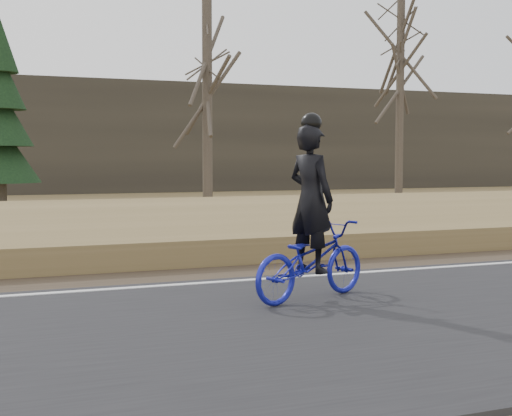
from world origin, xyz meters
name	(u,v)px	position (x,y,z in m)	size (l,w,h in m)	color
shoulder	(486,257)	(0.00, 1.20, 0.02)	(120.00, 1.60, 0.04)	#473A2B
embankment	(398,231)	(0.00, 4.20, 0.22)	(120.00, 5.00, 0.44)	olive
ballast	(322,218)	(0.00, 8.00, 0.23)	(120.00, 3.00, 0.45)	slate
railroad	(322,206)	(0.00, 8.00, 0.53)	(120.00, 2.40, 0.29)	black
treeline_backdrop	(146,138)	(0.00, 30.00, 3.00)	(120.00, 4.00, 6.00)	#383328
cyclist	(311,240)	(-4.89, -1.41, 0.82)	(2.00, 1.29, 2.36)	#171B9E
bare_tree_near_left	(207,105)	(-1.04, 15.17, 3.76)	(0.36, 0.36, 7.52)	#4F4639
bare_tree_center	(400,94)	(8.65, 17.68, 4.70)	(0.36, 0.36, 9.40)	#4F4639
conifer	(1,119)	(-8.01, 16.40, 3.19)	(2.60, 2.60, 6.74)	#4F4639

